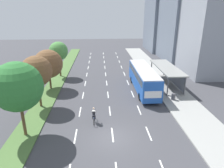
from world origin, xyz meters
TOP-DOWN VIEW (x-y plane):
  - ground_plane at (0.00, 0.00)m, footprint 140.00×140.00m
  - median_strip at (-8.30, 20.00)m, footprint 2.60×52.00m
  - sidewalk_right at (9.25, 20.00)m, footprint 4.50×52.00m
  - lane_divider_left at (-3.50, 17.51)m, footprint 0.14×46.02m
  - lane_divider_center at (0.00, 17.51)m, footprint 0.14×46.02m
  - lane_divider_right at (3.50, 17.51)m, footprint 0.14×46.02m
  - bus_shelter at (9.53, 13.54)m, footprint 2.90×9.87m
  - bus at (5.25, 11.65)m, footprint 2.54×11.29m
  - cyclist at (-1.80, 2.86)m, footprint 0.46×1.82m
  - median_tree_nearest at (-8.21, 0.91)m, footprint 4.39×4.39m
  - median_tree_second at (-8.38, 6.96)m, footprint 3.59×3.59m
  - median_tree_third at (-8.52, 13.00)m, footprint 4.15×4.15m
  - median_tree_fourth at (-8.12, 19.05)m, footprint 3.22×3.22m
  - trash_bin at (8.45, 7.69)m, footprint 0.52×0.52m
  - building_near_right at (20.38, 21.24)m, footprint 11.61×13.70m
  - building_far_right at (17.57, 43.86)m, footprint 8.54×12.89m

SIDE VIEW (x-z plane):
  - ground_plane at x=0.00m, z-range 0.00..0.00m
  - lane_divider_left at x=-3.50m, z-range 0.00..0.01m
  - lane_divider_center at x=0.00m, z-range 0.00..0.01m
  - lane_divider_right at x=3.50m, z-range 0.00..0.01m
  - median_strip at x=-8.30m, z-range 0.00..0.12m
  - sidewalk_right at x=9.25m, z-range 0.00..0.15m
  - trash_bin at x=8.45m, z-range 0.15..1.00m
  - cyclist at x=-1.80m, z-range -0.06..1.65m
  - bus_shelter at x=9.53m, z-range 0.44..3.30m
  - bus at x=5.25m, z-range 0.38..3.75m
  - median_tree_third at x=-8.52m, z-range 0.96..6.81m
  - median_tree_second at x=-8.38m, z-range 1.44..7.69m
  - median_tree_fourth at x=-8.12m, z-range 1.53..7.63m
  - median_tree_nearest at x=-8.21m, z-range 1.43..8.46m
  - building_near_right at x=20.38m, z-range 0.00..14.87m
  - building_far_right at x=17.57m, z-range 0.00..24.51m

